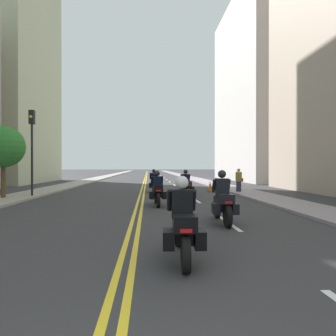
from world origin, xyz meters
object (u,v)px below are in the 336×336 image
object	(u,v)px
motorcycle_4	(154,183)
traffic_light_near	(32,138)
traffic_cone_0	(210,186)
motorcycle_0	(182,226)
motorcycle_2	(157,191)
motorcycle_3	(186,186)
street_tree_0	(3,147)
motorcycle_1	(223,202)
pedestrian_0	(239,181)

from	to	relation	value
motorcycle_4	traffic_light_near	distance (m)	8.17
traffic_light_near	motorcycle_4	bearing A→B (deg)	22.48
traffic_cone_0	traffic_light_near	world-z (taller)	traffic_light_near
motorcycle_0	motorcycle_2	distance (m)	7.41
motorcycle_3	traffic_light_near	bearing A→B (deg)	173.18
motorcycle_2	traffic_light_near	bearing A→B (deg)	149.31
motorcycle_0	traffic_light_near	xyz separation A→B (m)	(-7.35, 11.22, 2.82)
traffic_light_near	street_tree_0	distance (m)	1.57
motorcycle_2	motorcycle_4	world-z (taller)	motorcycle_4
motorcycle_0	motorcycle_3	world-z (taller)	motorcycle_3
motorcycle_1	motorcycle_4	size ratio (longest dim) A/B	1.03
traffic_light_near	motorcycle_2	bearing A→B (deg)	-28.22
pedestrian_0	traffic_cone_0	bearing A→B (deg)	179.31
motorcycle_4	pedestrian_0	bearing A→B (deg)	-15.26
motorcycle_1	motorcycle_2	xyz separation A→B (m)	(-1.93, 4.09, -0.01)
motorcycle_0	motorcycle_3	distance (m)	10.72
pedestrian_0	motorcycle_1	bearing A→B (deg)	-75.68
traffic_cone_0	motorcycle_2	bearing A→B (deg)	-120.60
motorcycle_0	pedestrian_0	size ratio (longest dim) A/B	1.33
motorcycle_3	traffic_light_near	xyz separation A→B (m)	(-8.87, 0.61, 2.80)
motorcycle_2	traffic_cone_0	size ratio (longest dim) A/B	2.61
motorcycle_4	traffic_cone_0	distance (m)	3.99
traffic_light_near	pedestrian_0	xyz separation A→B (m)	(12.75, 1.68, -2.60)
pedestrian_0	motorcycle_0	bearing A→B (deg)	-77.23
motorcycle_2	motorcycle_3	size ratio (longest dim) A/B	0.93
motorcycle_0	motorcycle_1	xyz separation A→B (m)	(1.69, 3.32, 0.02)
motorcycle_4	street_tree_0	size ratio (longest dim) A/B	0.54
motorcycle_2	motorcycle_1	bearing A→B (deg)	-67.21
motorcycle_0	street_tree_0	xyz separation A→B (m)	(-8.51, 10.35, 2.22)
motorcycle_0	motorcycle_4	distance (m)	14.16
motorcycle_0	street_tree_0	bearing A→B (deg)	131.88
motorcycle_1	traffic_cone_0	size ratio (longest dim) A/B	2.70
traffic_cone_0	street_tree_0	distance (m)	13.04
motorcycle_2	traffic_cone_0	xyz separation A→B (m)	(3.97, 6.72, -0.25)
motorcycle_3	motorcycle_4	bearing A→B (deg)	113.71
motorcycle_0	street_tree_0	distance (m)	13.58
motorcycle_2	traffic_cone_0	distance (m)	7.81
traffic_cone_0	motorcycle_4	bearing A→B (deg)	179.59
motorcycle_2	street_tree_0	size ratio (longest dim) A/B	0.54
motorcycle_1	traffic_cone_0	xyz separation A→B (m)	(2.04, 10.81, -0.25)
motorcycle_3	motorcycle_2	bearing A→B (deg)	-121.70
street_tree_0	motorcycle_1	bearing A→B (deg)	-34.58
motorcycle_0	traffic_cone_0	xyz separation A→B (m)	(3.73, 14.13, -0.23)
motorcycle_3	traffic_light_near	distance (m)	9.32
motorcycle_3	traffic_cone_0	bearing A→B (deg)	54.98
motorcycle_2	street_tree_0	xyz separation A→B (m)	(-8.27, 2.94, 2.21)
motorcycle_2	traffic_cone_0	world-z (taller)	motorcycle_2
motorcycle_2	motorcycle_4	distance (m)	6.75
motorcycle_0	street_tree_0	world-z (taller)	street_tree_0
motorcycle_4	motorcycle_2	bearing A→B (deg)	-92.67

